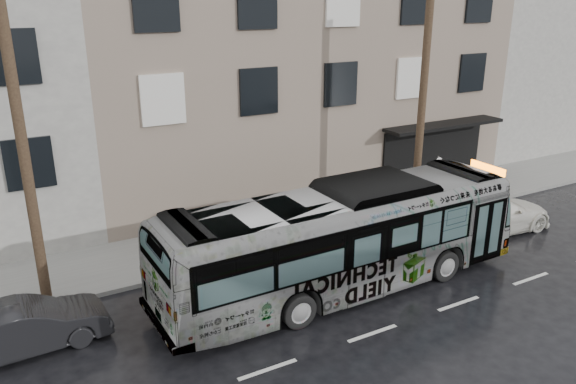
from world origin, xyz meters
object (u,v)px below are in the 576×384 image
utility_pole_front (422,107)px  dark_sedan (27,327)px  sign_post (436,184)px  bus (343,239)px  utility_pole_rear (24,155)px  white_sedan (490,213)px

utility_pole_front → dark_sedan: 15.35m
sign_post → utility_pole_front: bearing=180.0°
bus → dark_sedan: bearing=81.3°
sign_post → dark_sedan: bearing=-172.6°
utility_pole_front → bus: utility_pole_front is taller
utility_pole_front → utility_pole_rear: (-14.00, 0.00, 0.00)m
white_sedan → dark_sedan: bearing=91.9°
sign_post → white_sedan: sign_post is taller
utility_pole_front → white_sedan: utility_pole_front is taller
utility_pole_front → sign_post: utility_pole_front is taller
sign_post → utility_pole_rear: bearing=180.0°
utility_pole_rear → bus: bearing=-21.8°
sign_post → dark_sedan: (-15.78, -2.05, -0.69)m
bus → dark_sedan: size_ratio=2.97×
sign_post → white_sedan: (0.63, -2.36, -0.60)m
utility_pole_rear → utility_pole_front: bearing=0.0°
utility_pole_front → sign_post: 3.48m
utility_pole_front → dark_sedan: bearing=-172.1°
white_sedan → utility_pole_front: bearing=39.3°
utility_pole_rear → white_sedan: size_ratio=1.74×
sign_post → dark_sedan: size_ratio=0.60×
utility_pole_front → utility_pole_rear: same height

